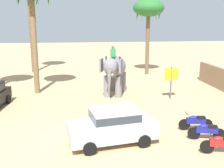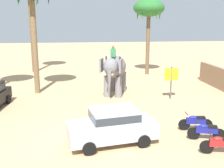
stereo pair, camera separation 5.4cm
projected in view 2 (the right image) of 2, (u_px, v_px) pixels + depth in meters
name	position (u px, v px, depth m)	size (l,w,h in m)	color
ground_plane	(97.00, 137.00, 13.67)	(120.00, 120.00, 0.00)	tan
car_sedan_foreground	(113.00, 125.00, 12.76)	(4.33, 2.38, 1.70)	#B7BABF
elephant_with_mahout	(115.00, 69.00, 20.99)	(2.65, 4.01, 3.88)	slate
motorcycle_nearest_camera	(221.00, 144.00, 11.81)	(1.78, 0.61, 0.94)	black
motorcycle_second_in_row	(206.00, 131.00, 13.20)	(1.77, 0.67, 0.94)	black
motorcycle_mid_row	(196.00, 122.00, 14.40)	(1.80, 0.55, 0.94)	black
palm_tree_near_hut	(149.00, 10.00, 28.09)	(3.20, 3.20, 7.82)	brown
signboard_yellow	(171.00, 76.00, 19.90)	(1.00, 0.10, 2.40)	#4C4C51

